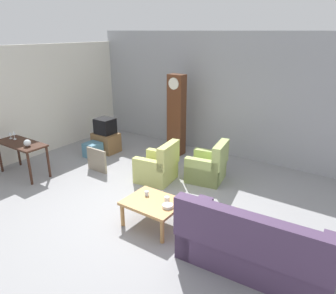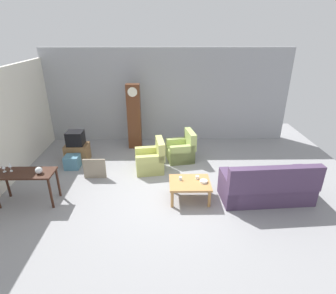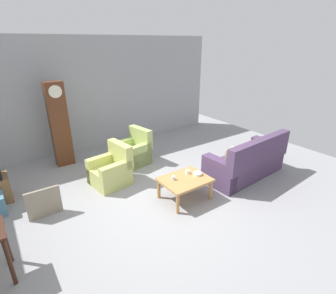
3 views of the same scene
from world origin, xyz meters
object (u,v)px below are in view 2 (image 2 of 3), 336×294
(armchair_olive_far, at_px, (182,151))
(cup_white_porcelain, at_px, (197,177))
(tv_stand_cabinet, at_px, (77,152))
(cup_blue_rimmed, at_px, (180,178))
(grandfather_clock, at_px, (134,117))
(storage_box_blue, at_px, (72,162))
(armchair_olive_near, at_px, (151,160))
(coffee_table_wood, at_px, (190,184))
(tv_crt, at_px, (75,138))
(bowl_white_stacked, at_px, (204,181))
(framed_picture_leaning, at_px, (95,169))
(console_table_dark, at_px, (26,177))
(couch_floral, at_px, (267,187))
(glass_dome_cloche, at_px, (39,170))
(wine_glass_tall, at_px, (4,168))
(wine_glass_mid, at_px, (10,166))

(armchair_olive_far, height_order, cup_white_porcelain, armchair_olive_far)
(tv_stand_cabinet, height_order, cup_blue_rimmed, cup_blue_rimmed)
(grandfather_clock, distance_m, cup_white_porcelain, 3.50)
(storage_box_blue, bearing_deg, armchair_olive_near, -4.40)
(coffee_table_wood, relative_size, grandfather_clock, 0.45)
(tv_stand_cabinet, xyz_separation_m, tv_crt, (0.00, 0.00, 0.48))
(cup_white_porcelain, relative_size, bowl_white_stacked, 0.49)
(framed_picture_leaning, bearing_deg, bowl_white_stacked, -20.51)
(tv_stand_cabinet, relative_size, storage_box_blue, 1.66)
(console_table_dark, bearing_deg, cup_blue_rimmed, 2.69)
(armchair_olive_near, bearing_deg, coffee_table_wood, -56.07)
(tv_crt, height_order, storage_box_blue, tv_crt)
(armchair_olive_near, relative_size, cup_white_porcelain, 10.50)
(tv_stand_cabinet, bearing_deg, storage_box_blue, -91.91)
(couch_floral, relative_size, storage_box_blue, 5.25)
(bowl_white_stacked, bearing_deg, armchair_olive_far, 100.06)
(bowl_white_stacked, bearing_deg, armchair_olive_near, 131.33)
(grandfather_clock, relative_size, glass_dome_cloche, 13.67)
(console_table_dark, distance_m, framed_picture_leaning, 1.72)
(console_table_dark, bearing_deg, wine_glass_tall, 176.28)
(console_table_dark, distance_m, cup_white_porcelain, 3.95)
(cup_blue_rimmed, height_order, wine_glass_mid, wine_glass_mid)
(console_table_dark, height_order, wine_glass_mid, wine_glass_mid)
(tv_stand_cabinet, bearing_deg, bowl_white_stacked, -30.82)
(tv_stand_cabinet, distance_m, glass_dome_cloche, 2.32)
(cup_white_porcelain, distance_m, cup_blue_rimmed, 0.41)
(cup_blue_rimmed, bearing_deg, tv_stand_cabinet, 146.49)
(cup_white_porcelain, relative_size, wine_glass_mid, 0.40)
(grandfather_clock, bearing_deg, wine_glass_mid, -128.43)
(tv_stand_cabinet, height_order, bowl_white_stacked, tv_stand_cabinet)
(console_table_dark, bearing_deg, armchair_olive_near, 28.62)
(grandfather_clock, xyz_separation_m, cup_blue_rimmed, (1.36, -3.02, -0.58))
(couch_floral, distance_m, armchair_olive_far, 2.89)
(grandfather_clock, height_order, tv_stand_cabinet, grandfather_clock)
(framed_picture_leaning, bearing_deg, wine_glass_mid, -146.52)
(couch_floral, distance_m, armchair_olive_near, 3.18)
(glass_dome_cloche, bearing_deg, wine_glass_tall, 174.29)
(coffee_table_wood, distance_m, wine_glass_mid, 4.10)
(tv_stand_cabinet, bearing_deg, tv_crt, 0.00)
(tv_crt, distance_m, bowl_white_stacked, 4.17)
(armchair_olive_far, distance_m, cup_blue_rimmed, 2.03)
(cup_white_porcelain, height_order, cup_blue_rimmed, cup_blue_rimmed)
(coffee_table_wood, height_order, wine_glass_mid, wine_glass_mid)
(armchair_olive_far, height_order, glass_dome_cloche, glass_dome_cloche)
(tv_crt, relative_size, bowl_white_stacked, 2.66)
(tv_crt, height_order, cup_blue_rimmed, tv_crt)
(glass_dome_cloche, relative_size, cup_blue_rimmed, 1.94)
(tv_stand_cabinet, relative_size, framed_picture_leaning, 1.13)
(coffee_table_wood, bearing_deg, cup_blue_rimmed, 155.54)
(cup_white_porcelain, height_order, wine_glass_mid, wine_glass_mid)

